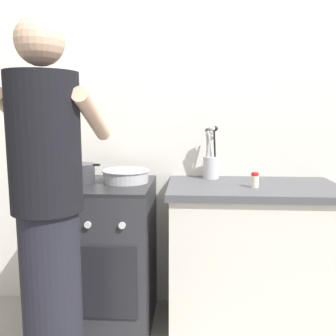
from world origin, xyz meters
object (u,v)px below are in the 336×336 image
object	(u,v)px
pot	(79,173)
person	(49,219)
stove_range	(103,255)
utensil_crock	(211,162)
mixing_bowl	(126,175)
spice_bottle	(255,180)

from	to	relation	value
pot	person	distance (m)	0.65
stove_range	pot	xyz separation A→B (m)	(-0.14, 0.02, 0.51)
pot	utensil_crock	world-z (taller)	utensil_crock
utensil_crock	person	xyz separation A→B (m)	(-0.74, -0.83, -0.15)
pot	mixing_bowl	size ratio (longest dim) A/B	0.89
pot	spice_bottle	distance (m)	1.03
mixing_bowl	utensil_crock	bearing A→B (deg)	17.32
pot	spice_bottle	size ratio (longest dim) A/B	3.03
spice_bottle	stove_range	bearing A→B (deg)	175.71
mixing_bowl	spice_bottle	distance (m)	0.76
mixing_bowl	spice_bottle	world-z (taller)	spice_bottle
pot	person	bearing A→B (deg)	-84.54
spice_bottle	person	size ratio (longest dim) A/B	0.05
spice_bottle	utensil_crock	bearing A→B (deg)	130.14
utensil_crock	spice_bottle	world-z (taller)	utensil_crock
person	spice_bottle	bearing A→B (deg)	29.72
stove_range	utensil_crock	xyz separation A→B (m)	(0.66, 0.21, 0.56)
mixing_bowl	utensil_crock	world-z (taller)	utensil_crock
utensil_crock	person	world-z (taller)	person
pot	person	size ratio (longest dim) A/B	0.15
utensil_crock	spice_bottle	xyz separation A→B (m)	(0.23, -0.27, -0.06)
stove_range	utensil_crock	bearing A→B (deg)	17.54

